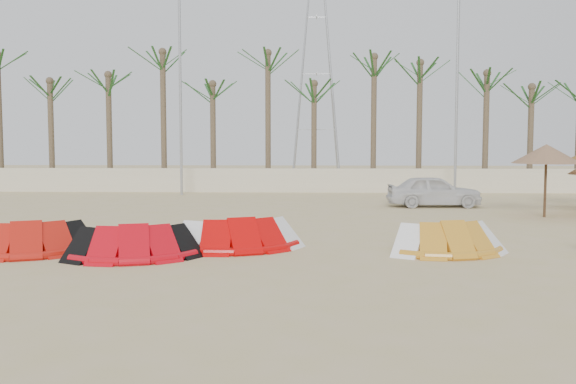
{
  "coord_description": "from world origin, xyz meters",
  "views": [
    {
      "loc": [
        0.67,
        -12.78,
        2.81
      ],
      "look_at": [
        0.0,
        6.0,
        1.3
      ],
      "focal_mm": 40.0,
      "sensor_mm": 36.0,
      "label": 1
    }
  ],
  "objects_px": {
    "kite_red_left": "(32,236)",
    "parasol_left": "(546,154)",
    "kite_orange": "(448,237)",
    "kite_red_right": "(241,232)",
    "car": "(434,191)",
    "kite_red_mid": "(137,240)"
  },
  "relations": [
    {
      "from": "kite_red_left",
      "to": "parasol_left",
      "type": "relative_size",
      "value": 1.35
    },
    {
      "from": "kite_red_left",
      "to": "kite_orange",
      "type": "height_order",
      "value": "same"
    },
    {
      "from": "kite_red_right",
      "to": "kite_orange",
      "type": "distance_m",
      "value": 5.29
    },
    {
      "from": "parasol_left",
      "to": "car",
      "type": "bearing_deg",
      "value": 133.12
    },
    {
      "from": "kite_red_mid",
      "to": "kite_orange",
      "type": "bearing_deg",
      "value": 6.39
    },
    {
      "from": "kite_red_right",
      "to": "kite_orange",
      "type": "xyz_separation_m",
      "value": [
        5.26,
        -0.54,
        -0.0
      ]
    },
    {
      "from": "kite_orange",
      "to": "parasol_left",
      "type": "relative_size",
      "value": 1.18
    },
    {
      "from": "kite_orange",
      "to": "kite_red_mid",
      "type": "bearing_deg",
      "value": -173.61
    },
    {
      "from": "kite_red_right",
      "to": "car",
      "type": "height_order",
      "value": "car"
    },
    {
      "from": "kite_red_mid",
      "to": "kite_red_right",
      "type": "height_order",
      "value": "same"
    },
    {
      "from": "kite_orange",
      "to": "kite_red_right",
      "type": "bearing_deg",
      "value": 174.19
    },
    {
      "from": "kite_red_left",
      "to": "car",
      "type": "relative_size",
      "value": 0.92
    },
    {
      "from": "car",
      "to": "parasol_left",
      "type": "bearing_deg",
      "value": -138.71
    },
    {
      "from": "kite_red_left",
      "to": "kite_red_mid",
      "type": "xyz_separation_m",
      "value": [
        2.78,
        -0.49,
        -0.0
      ]
    },
    {
      "from": "kite_red_right",
      "to": "car",
      "type": "distance_m",
      "value": 12.92
    },
    {
      "from": "kite_red_left",
      "to": "kite_red_right",
      "type": "height_order",
      "value": "same"
    },
    {
      "from": "kite_orange",
      "to": "kite_red_left",
      "type": "bearing_deg",
      "value": -177.98
    },
    {
      "from": "kite_red_left",
      "to": "parasol_left",
      "type": "bearing_deg",
      "value": 27.56
    },
    {
      "from": "kite_red_left",
      "to": "kite_orange",
      "type": "relative_size",
      "value": 1.15
    },
    {
      "from": "kite_red_left",
      "to": "car",
      "type": "bearing_deg",
      "value": 43.85
    },
    {
      "from": "kite_red_mid",
      "to": "car",
      "type": "bearing_deg",
      "value": 52.36
    },
    {
      "from": "kite_red_left",
      "to": "kite_red_right",
      "type": "relative_size",
      "value": 0.99
    }
  ]
}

